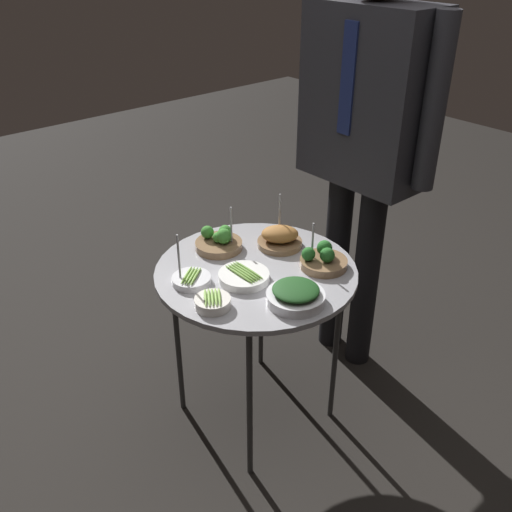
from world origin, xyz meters
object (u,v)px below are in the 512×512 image
object	(u,v)px
bowl_spinach_center	(296,295)
bowl_broccoli_far_rim	(323,259)
bowl_asparagus_front_left	(191,279)
waiter_figure	(365,118)
bowl_asparagus_mid_right	(244,276)
serving_cart	(256,280)
bowl_asparagus_back_left	(213,302)
bowl_broccoli_near_rim	(219,241)
bowl_roast_back_right	(280,238)

from	to	relation	value
bowl_spinach_center	bowl_broccoli_far_rim	world-z (taller)	bowl_broccoli_far_rim
bowl_spinach_center	bowl_asparagus_front_left	world-z (taller)	bowl_asparagus_front_left
bowl_spinach_center	bowl_broccoli_far_rim	size ratio (longest dim) A/B	1.13
bowl_broccoli_far_rim	waiter_figure	bearing A→B (deg)	114.19
bowl_asparagus_mid_right	bowl_asparagus_front_left	xyz separation A→B (m)	(-0.10, -0.14, -0.00)
serving_cart	bowl_asparagus_front_left	size ratio (longest dim) A/B	3.85
serving_cart	bowl_asparagus_back_left	distance (m)	0.26
bowl_asparagus_front_left	serving_cart	bearing A→B (deg)	71.17
bowl_broccoli_near_rim	bowl_broccoli_far_rim	size ratio (longest dim) A/B	1.04
bowl_broccoli_near_rim	bowl_broccoli_far_rim	xyz separation A→B (m)	(0.32, 0.19, -0.00)
bowl_roast_back_right	bowl_broccoli_near_rim	bearing A→B (deg)	-126.57
bowl_asparagus_mid_right	bowl_roast_back_right	bearing A→B (deg)	110.51
bowl_broccoli_near_rim	bowl_broccoli_far_rim	bearing A→B (deg)	29.74
bowl_broccoli_near_rim	bowl_asparagus_mid_right	distance (m)	0.23
serving_cart	waiter_figure	bearing A→B (deg)	93.29
bowl_spinach_center	bowl_asparagus_front_left	xyz separation A→B (m)	(-0.30, -0.18, -0.01)
bowl_spinach_center	bowl_asparagus_mid_right	bearing A→B (deg)	-168.98
serving_cart	bowl_broccoli_near_rim	world-z (taller)	bowl_broccoli_near_rim
serving_cart	bowl_spinach_center	size ratio (longest dim) A/B	3.76
bowl_roast_back_right	bowl_asparagus_front_left	xyz separation A→B (m)	(-0.01, -0.38, -0.02)
bowl_roast_back_right	bowl_asparagus_back_left	distance (m)	0.43
bowl_spinach_center	waiter_figure	size ratio (longest dim) A/B	0.11
bowl_asparagus_mid_right	serving_cart	bearing A→B (deg)	109.32
bowl_asparagus_mid_right	bowl_asparagus_back_left	distance (m)	0.17
bowl_broccoli_far_rim	bowl_asparagus_front_left	world-z (taller)	bowl_asparagus_front_left
bowl_spinach_center	bowl_asparagus_front_left	bearing A→B (deg)	-149.28
bowl_asparagus_front_left	waiter_figure	xyz separation A→B (m)	(0.04, 0.75, 0.38)
bowl_broccoli_near_rim	bowl_asparagus_mid_right	xyz separation A→B (m)	(0.22, -0.07, -0.01)
bowl_spinach_center	waiter_figure	bearing A→B (deg)	113.79
bowl_broccoli_near_rim	bowl_asparagus_front_left	xyz separation A→B (m)	(0.12, -0.21, -0.01)
bowl_asparagus_mid_right	bowl_asparagus_front_left	bearing A→B (deg)	-125.56
bowl_roast_back_right	bowl_broccoli_far_rim	xyz separation A→B (m)	(0.20, 0.01, -0.00)
bowl_spinach_center	bowl_asparagus_back_left	world-z (taller)	bowl_spinach_center
bowl_spinach_center	bowl_asparagus_back_left	size ratio (longest dim) A/B	1.63
bowl_asparagus_front_left	bowl_asparagus_back_left	bearing A→B (deg)	-10.75
bowl_broccoli_far_rim	bowl_asparagus_back_left	bearing A→B (deg)	-97.15
bowl_asparagus_mid_right	bowl_asparagus_back_left	xyz separation A→B (m)	(0.05, -0.17, 0.00)
bowl_broccoli_far_rim	bowl_asparagus_back_left	distance (m)	0.42
serving_cart	bowl_asparagus_back_left	size ratio (longest dim) A/B	6.13
bowl_asparagus_front_left	bowl_asparagus_mid_right	bearing A→B (deg)	54.44
bowl_asparagus_mid_right	bowl_asparagus_back_left	size ratio (longest dim) A/B	1.50
bowl_roast_back_right	bowl_broccoli_far_rim	distance (m)	0.20
serving_cart	bowl_broccoli_far_rim	xyz separation A→B (m)	(0.13, 0.18, 0.07)
serving_cart	bowl_asparagus_mid_right	xyz separation A→B (m)	(0.03, -0.07, 0.06)
bowl_roast_back_right	bowl_asparagus_mid_right	world-z (taller)	bowl_roast_back_right
bowl_broccoli_near_rim	bowl_asparagus_front_left	world-z (taller)	bowl_asparagus_front_left
bowl_roast_back_right	bowl_asparagus_front_left	distance (m)	0.38
bowl_asparagus_front_left	waiter_figure	bearing A→B (deg)	86.89
bowl_broccoli_near_rim	bowl_roast_back_right	bearing A→B (deg)	53.43
bowl_broccoli_near_rim	bowl_spinach_center	distance (m)	0.42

